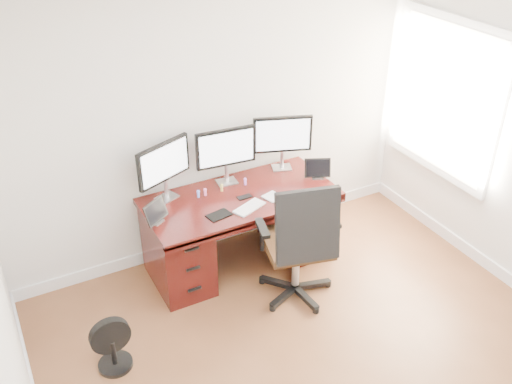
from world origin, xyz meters
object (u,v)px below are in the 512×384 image
office_chair (298,261)px  floor_fan (112,345)px  keyboard (249,207)px  monitor_center (226,150)px  desk (239,227)px

office_chair → floor_fan: office_chair is taller
office_chair → keyboard: bearing=134.4°
floor_fan → monitor_center: bearing=32.9°
desk → keyboard: keyboard is taller
floor_fan → monitor_center: 1.90m
office_chair → floor_fan: bearing=-164.7°
office_chair → floor_fan: size_ratio=2.63×
office_chair → desk: bearing=122.8°
floor_fan → monitor_center: size_ratio=0.81×
desk → monitor_center: (-0.00, 0.24, 0.68)m
monitor_center → keyboard: monitor_center is taller
floor_fan → keyboard: keyboard is taller
desk → office_chair: 0.71m
office_chair → keyboard: (-0.24, 0.42, 0.37)m
monitor_center → keyboard: 0.59m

